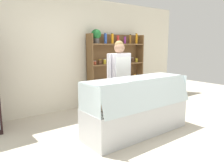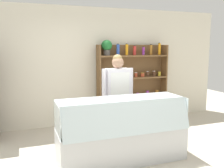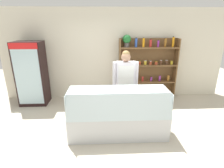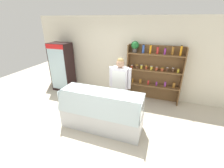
{
  "view_description": "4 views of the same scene",
  "coord_description": "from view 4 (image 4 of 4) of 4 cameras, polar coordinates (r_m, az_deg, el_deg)",
  "views": [
    {
      "loc": [
        -2.7,
        -2.61,
        1.58
      ],
      "look_at": [
        -0.3,
        0.52,
        0.87
      ],
      "focal_mm": 35.0,
      "sensor_mm": 36.0,
      "label": 1
    },
    {
      "loc": [
        -1.48,
        -3.4,
        1.8
      ],
      "look_at": [
        0.03,
        0.78,
        1.14
      ],
      "focal_mm": 40.0,
      "sensor_mm": 36.0,
      "label": 2
    },
    {
      "loc": [
        -0.33,
        -3.1,
        2.24
      ],
      "look_at": [
        -0.16,
        0.47,
        1.01
      ],
      "focal_mm": 28.0,
      "sensor_mm": 36.0,
      "label": 3
    },
    {
      "loc": [
        1.24,
        -2.76,
        2.59
      ],
      "look_at": [
        0.07,
        0.55,
        1.06
      ],
      "focal_mm": 24.0,
      "sensor_mm": 36.0,
      "label": 4
    }
  ],
  "objects": [
    {
      "name": "shelving_unit",
      "position": [
        5.03,
        15.02,
        5.38
      ],
      "size": [
        1.73,
        0.29,
        1.96
      ],
      "color": "brown",
      "rests_on": "ground"
    },
    {
      "name": "shop_clerk",
      "position": [
        4.13,
        3.0,
        0.71
      ],
      "size": [
        0.62,
        0.25,
        1.67
      ],
      "color": "#2D2D38",
      "rests_on": "ground"
    },
    {
      "name": "back_wall",
      "position": [
        5.32,
        5.49,
        10.0
      ],
      "size": [
        6.8,
        0.1,
        2.7
      ],
      "primitive_type": "cube",
      "color": "silver",
      "rests_on": "ground"
    },
    {
      "name": "ground_plane",
      "position": [
        3.99,
        -3.75,
        -17.01
      ],
      "size": [
        12.0,
        12.0,
        0.0
      ],
      "primitive_type": "plane",
      "color": "beige"
    },
    {
      "name": "deli_display_case",
      "position": [
        3.89,
        -4.05,
        -12.33
      ],
      "size": [
        2.01,
        0.73,
        1.01
      ],
      "color": "silver",
      "rests_on": "ground"
    },
    {
      "name": "drinks_fridge",
      "position": [
        6.05,
        -18.44,
        6.15
      ],
      "size": [
        0.76,
        0.57,
        1.8
      ],
      "color": "black",
      "rests_on": "ground"
    }
  ]
}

